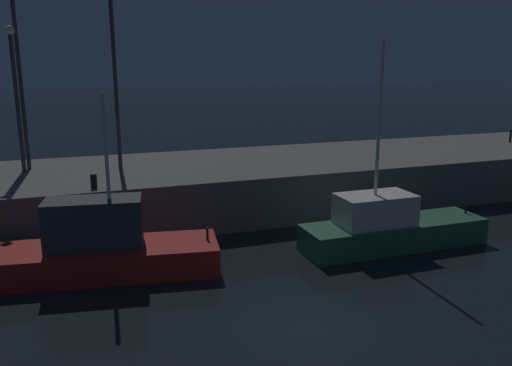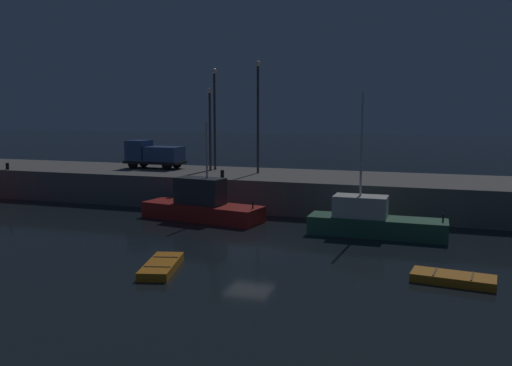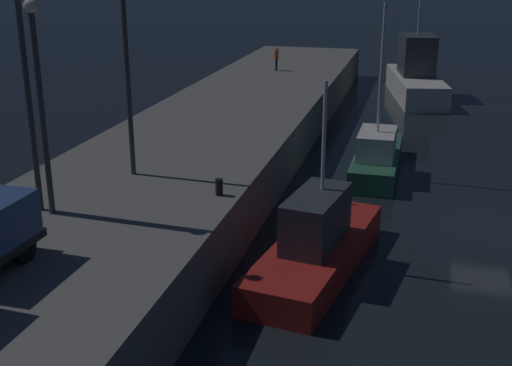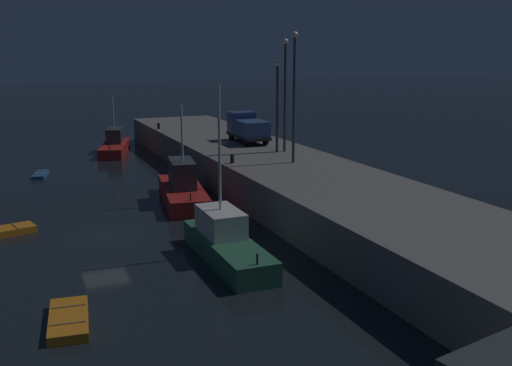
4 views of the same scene
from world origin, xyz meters
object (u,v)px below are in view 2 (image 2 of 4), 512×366
at_px(fishing_trawler_red, 202,206).
at_px(dinghy_red_small, 453,278).
at_px(dinghy_orange_near, 162,266).
at_px(lamp_post_central, 258,109).
at_px(bollard_west, 222,174).
at_px(fishing_boat_white, 372,221).
at_px(utility_truck, 154,154).
at_px(bollard_central, 7,166).
at_px(lamp_post_west, 210,122).
at_px(lamp_post_east, 215,112).

relative_size(fishing_trawler_red, dinghy_red_small, 2.45).
bearing_deg(dinghy_orange_near, lamp_post_central, 94.66).
xyz_separation_m(dinghy_orange_near, bollard_west, (-3.12, 15.47, 2.63)).
bearing_deg(dinghy_red_small, dinghy_orange_near, -169.63).
bearing_deg(bollard_west, fishing_boat_white, -22.39).
bearing_deg(lamp_post_central, dinghy_orange_near, -85.34).
relative_size(fishing_trawler_red, fishing_boat_white, 1.04).
bearing_deg(fishing_trawler_red, dinghy_orange_near, -74.79).
bearing_deg(fishing_trawler_red, bollard_west, 88.55).
bearing_deg(dinghy_orange_near, utility_truck, 120.04).
relative_size(fishing_boat_white, bollard_central, 15.07).
height_order(lamp_post_west, bollard_west, lamp_post_west).
bearing_deg(lamp_post_central, fishing_trawler_red, -101.76).
bearing_deg(bollard_central, dinghy_orange_near, -33.00).
height_order(lamp_post_west, bollard_central, lamp_post_west).
distance_m(fishing_trawler_red, dinghy_red_small, 18.92).
height_order(dinghy_orange_near, lamp_post_east, lamp_post_east).
height_order(lamp_post_east, bollard_west, lamp_post_east).
bearing_deg(dinghy_red_small, fishing_trawler_red, 150.25).
height_order(fishing_trawler_red, bollard_west, fishing_trawler_red).
xyz_separation_m(fishing_boat_white, dinghy_orange_near, (-8.77, -10.57, -0.71)).
xyz_separation_m(lamp_post_west, lamp_post_east, (0.20, 0.57, 0.86)).
bearing_deg(fishing_boat_white, fishing_trawler_red, 174.15).
relative_size(lamp_post_west, utility_truck, 1.31).
distance_m(lamp_post_west, lamp_post_central, 4.86).
xyz_separation_m(dinghy_red_small, lamp_post_west, (-19.46, 18.03, 6.51)).
bearing_deg(lamp_post_east, bollard_central, -161.48).
bearing_deg(fishing_boat_white, bollard_central, 171.82).
height_order(fishing_boat_white, dinghy_orange_near, fishing_boat_white).
distance_m(fishing_boat_white, bollard_central, 32.55).
relative_size(dinghy_orange_near, lamp_post_east, 0.46).
bearing_deg(fishing_boat_white, utility_truck, 154.85).
relative_size(fishing_trawler_red, dinghy_orange_near, 2.26).
relative_size(lamp_post_central, utility_truck, 1.69).
xyz_separation_m(lamp_post_central, utility_truck, (-10.06, 0.61, -3.98)).
relative_size(dinghy_orange_near, utility_truck, 0.74).
bearing_deg(utility_truck, lamp_post_west, 3.00).
bearing_deg(bollard_central, bollard_west, 0.76).
bearing_deg(lamp_post_west, bollard_central, -162.99).
height_order(dinghy_orange_near, bollard_west, bollard_west).
bearing_deg(utility_truck, bollard_central, -157.08).
xyz_separation_m(fishing_boat_white, lamp_post_east, (-14.81, 10.44, 6.65)).
bearing_deg(lamp_post_west, lamp_post_east, 70.39).
bearing_deg(lamp_post_central, fishing_boat_white, -40.91).
bearing_deg(dinghy_orange_near, dinghy_red_small, 10.37).
distance_m(dinghy_orange_near, lamp_post_central, 21.02).
bearing_deg(bollard_central, lamp_post_central, 11.29).
height_order(dinghy_red_small, bollard_west, bollard_west).
bearing_deg(fishing_trawler_red, fishing_boat_white, -5.85).
bearing_deg(lamp_post_east, lamp_post_west, -109.61).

